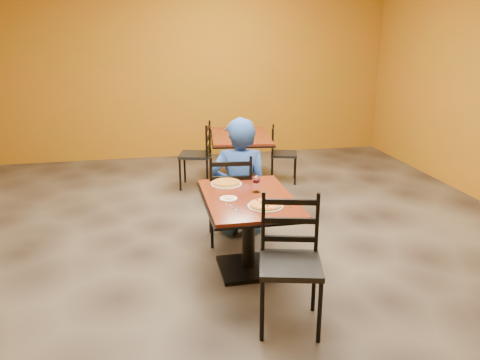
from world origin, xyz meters
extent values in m
cube|color=black|center=(0.00, 0.00, 0.00)|extent=(7.00, 8.00, 0.01)
cube|color=#AC5C13|center=(0.00, 4.00, 1.50)|extent=(7.00, 0.01, 3.00)
cube|color=maroon|center=(0.00, -0.50, 0.73)|extent=(0.80, 1.20, 0.03)
cube|color=black|center=(0.00, -0.50, 0.71)|extent=(0.83, 1.23, 0.02)
cylinder|color=black|center=(0.00, -0.50, 0.37)|extent=(0.12, 0.12, 0.66)
cube|color=black|center=(0.00, -0.50, 0.02)|extent=(0.55, 0.55, 0.04)
cube|color=maroon|center=(0.46, 2.15, 0.73)|extent=(0.96, 1.32, 0.03)
cube|color=black|center=(0.46, 2.15, 0.71)|extent=(1.00, 1.36, 0.02)
cylinder|color=black|center=(0.46, 2.15, 0.37)|extent=(0.12, 0.12, 0.66)
cube|color=black|center=(0.46, 2.15, 0.02)|extent=(0.63, 0.63, 0.04)
imported|color=navy|center=(0.10, 0.41, 0.66)|extent=(0.71, 0.53, 1.33)
cylinder|color=white|center=(0.08, -0.78, 0.76)|extent=(0.31, 0.31, 0.01)
cylinder|color=#993A0B|center=(0.08, -0.78, 0.77)|extent=(0.28, 0.28, 0.02)
cylinder|color=white|center=(-0.14, -0.10, 0.76)|extent=(0.31, 0.31, 0.01)
cylinder|color=gold|center=(-0.14, -0.10, 0.77)|extent=(0.28, 0.28, 0.02)
cylinder|color=white|center=(-0.19, -0.53, 0.76)|extent=(0.16, 0.16, 0.01)
cylinder|color=tan|center=(-0.19, -0.53, 0.76)|extent=(0.09, 0.09, 0.01)
cube|color=silver|center=(-0.20, -0.76, 0.75)|extent=(0.07, 0.19, 0.00)
cube|color=silver|center=(0.31, -0.76, 0.75)|extent=(0.06, 0.21, 0.00)
camera|label=1|loc=(-0.90, -4.55, 2.22)|focal=35.81mm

